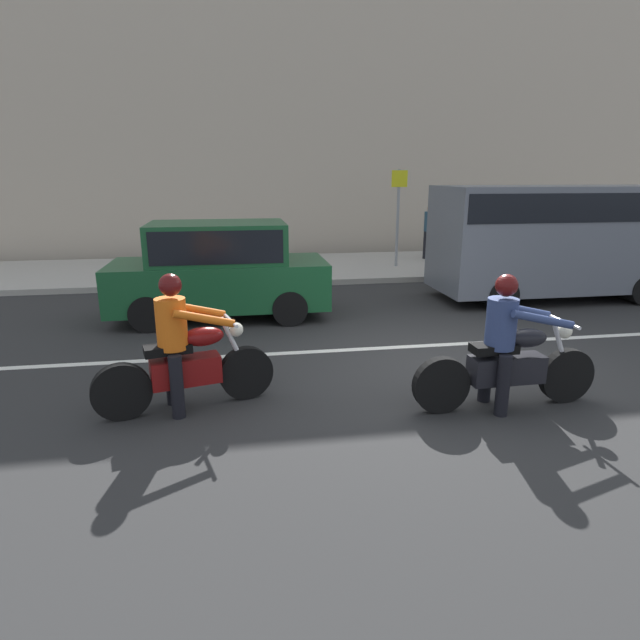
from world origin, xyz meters
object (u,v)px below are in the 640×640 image
(street_sign_post, at_px, (398,209))
(pedestrian_bystander, at_px, (429,227))
(motorcycle_with_rider_denim_blue, at_px, (507,355))
(parked_van_slate_gray, at_px, (556,234))
(parked_hatchback_forest_green, at_px, (219,269))
(motorcycle_with_rider_orange_stripe, at_px, (183,355))

(street_sign_post, distance_m, pedestrian_bystander, 1.92)
(motorcycle_with_rider_denim_blue, relative_size, pedestrian_bystander, 1.38)
(motorcycle_with_rider_denim_blue, height_order, street_sign_post, street_sign_post)
(motorcycle_with_rider_denim_blue, height_order, pedestrian_bystander, pedestrian_bystander)
(pedestrian_bystander, bearing_deg, parked_van_slate_gray, -79.14)
(motorcycle_with_rider_denim_blue, relative_size, parked_hatchback_forest_green, 0.57)
(parked_van_slate_gray, relative_size, parked_hatchback_forest_green, 1.28)
(parked_van_slate_gray, xyz_separation_m, parked_hatchback_forest_green, (-7.13, -0.45, -0.47))
(motorcycle_with_rider_orange_stripe, xyz_separation_m, pedestrian_bystander, (6.51, 9.45, 0.43))
(parked_van_slate_gray, distance_m, pedestrian_bystander, 5.05)
(motorcycle_with_rider_denim_blue, bearing_deg, parked_hatchback_forest_green, 125.97)
(parked_hatchback_forest_green, relative_size, street_sign_post, 1.51)
(street_sign_post, relative_size, pedestrian_bystander, 1.62)
(motorcycle_with_rider_denim_blue, distance_m, parked_van_slate_gray, 6.37)
(parked_van_slate_gray, bearing_deg, motorcycle_with_rider_orange_stripe, -148.90)
(motorcycle_with_rider_denim_blue, bearing_deg, motorcycle_with_rider_orange_stripe, 171.36)
(motorcycle_with_rider_orange_stripe, height_order, parked_hatchback_forest_green, parked_hatchback_forest_green)
(motorcycle_with_rider_denim_blue, xyz_separation_m, parked_hatchback_forest_green, (-3.34, 4.61, 0.29))
(parked_hatchback_forest_green, bearing_deg, motorcycle_with_rider_orange_stripe, -94.64)
(parked_van_slate_gray, distance_m, parked_hatchback_forest_green, 7.16)
(motorcycle_with_rider_orange_stripe, xyz_separation_m, parked_hatchback_forest_green, (0.33, 4.05, 0.28))
(parked_van_slate_gray, height_order, street_sign_post, street_sign_post)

